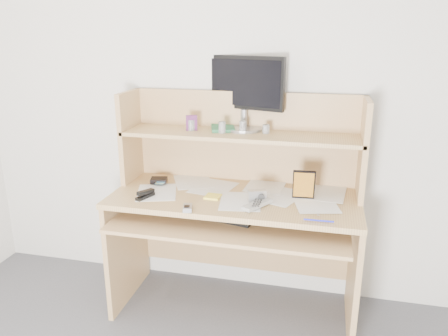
% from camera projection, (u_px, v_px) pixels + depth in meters
% --- Properties ---
extents(back_wall, '(3.60, 0.04, 2.50)m').
position_uv_depth(back_wall, '(246.00, 99.00, 2.62)').
color(back_wall, silver).
rests_on(back_wall, floor).
extents(desk, '(1.40, 0.70, 1.30)m').
position_uv_depth(desk, '(237.00, 200.00, 2.56)').
color(desk, tan).
rests_on(desk, floor).
extents(paper_clutter, '(1.32, 0.54, 0.01)m').
position_uv_depth(paper_clutter, '(235.00, 195.00, 2.47)').
color(paper_clutter, white).
rests_on(paper_clutter, desk).
extents(keyboard, '(0.47, 0.25, 0.03)m').
position_uv_depth(keyboard, '(218.00, 213.00, 2.45)').
color(keyboard, black).
rests_on(keyboard, desk).
extents(tv_remote, '(0.15, 0.20, 0.02)m').
position_uv_depth(tv_remote, '(257.00, 204.00, 2.31)').
color(tv_remote, '#9B9C97').
rests_on(tv_remote, paper_clutter).
extents(flip_phone, '(0.07, 0.10, 0.02)m').
position_uv_depth(flip_phone, '(188.00, 207.00, 2.27)').
color(flip_phone, '#A1A1A3').
rests_on(flip_phone, paper_clutter).
extents(stapler, '(0.08, 0.13, 0.04)m').
position_uv_depth(stapler, '(145.00, 194.00, 2.43)').
color(stapler, black).
rests_on(stapler, paper_clutter).
extents(wallet, '(0.11, 0.10, 0.02)m').
position_uv_depth(wallet, '(159.00, 180.00, 2.67)').
color(wallet, black).
rests_on(wallet, paper_clutter).
extents(sticky_note_pad, '(0.09, 0.09, 0.01)m').
position_uv_depth(sticky_note_pad, '(213.00, 197.00, 2.44)').
color(sticky_note_pad, yellow).
rests_on(sticky_note_pad, desk).
extents(digital_camera, '(0.11, 0.07, 0.06)m').
position_uv_depth(digital_camera, '(257.00, 195.00, 2.38)').
color(digital_camera, '#AFAFB2').
rests_on(digital_camera, paper_clutter).
extents(game_case, '(0.12, 0.02, 0.17)m').
position_uv_depth(game_case, '(304.00, 185.00, 2.38)').
color(game_case, black).
rests_on(game_case, paper_clutter).
extents(blue_pen, '(0.15, 0.01, 0.01)m').
position_uv_depth(blue_pen, '(319.00, 221.00, 2.12)').
color(blue_pen, '#1C23D5').
rests_on(blue_pen, paper_clutter).
extents(card_box, '(0.07, 0.04, 0.09)m').
position_uv_depth(card_box, '(192.00, 123.00, 2.56)').
color(card_box, '#A21815').
rests_on(card_box, desk).
extents(shelf_book, '(0.18, 0.22, 0.02)m').
position_uv_depth(shelf_book, '(223.00, 128.00, 2.59)').
color(shelf_book, '#398E4B').
rests_on(shelf_book, desk).
extents(chip_stack_a, '(0.06, 0.06, 0.06)m').
position_uv_depth(chip_stack_a, '(191.00, 125.00, 2.57)').
color(chip_stack_a, black).
rests_on(chip_stack_a, desk).
extents(chip_stack_b, '(0.04, 0.04, 0.07)m').
position_uv_depth(chip_stack_b, '(222.00, 127.00, 2.50)').
color(chip_stack_b, white).
rests_on(chip_stack_b, desk).
extents(chip_stack_c, '(0.04, 0.04, 0.05)m').
position_uv_depth(chip_stack_c, '(266.00, 129.00, 2.49)').
color(chip_stack_c, black).
rests_on(chip_stack_c, desk).
extents(chip_stack_d, '(0.04, 0.04, 0.07)m').
position_uv_depth(chip_stack_d, '(243.00, 127.00, 2.50)').
color(chip_stack_d, white).
rests_on(chip_stack_d, desk).
extents(monitor, '(0.48, 0.25, 0.43)m').
position_uv_depth(monitor, '(245.00, 91.00, 2.55)').
color(monitor, '#9B9CA0').
rests_on(monitor, desk).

